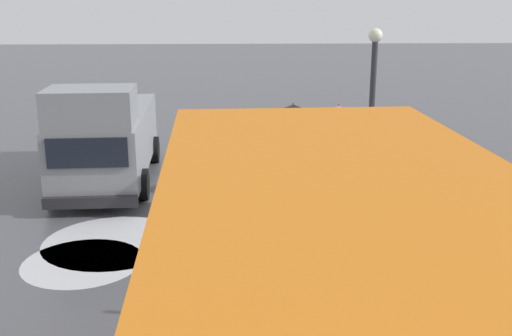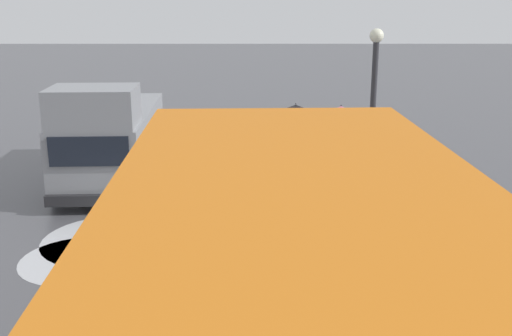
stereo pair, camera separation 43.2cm
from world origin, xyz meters
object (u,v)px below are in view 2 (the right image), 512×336
Objects in this scene: hand_dolly_boxes at (238,175)px; cargo_van_parked_right at (111,135)px; pedestrian_white_side at (296,128)px; street_lamp at (373,104)px; pedestrian_black_side at (241,144)px; pedestrian_pink_side at (342,130)px; shopping_cart_vendor at (266,180)px.

cargo_van_parked_right is at bearing -34.71° from hand_dolly_boxes.
street_lamp is (-1.46, 1.42, 0.80)m from pedestrian_white_side.
hand_dolly_boxes is 0.80m from pedestrian_black_side.
pedestrian_black_side is 1.97m from pedestrian_white_side.
pedestrian_pink_side is (-2.32, -1.02, 0.74)m from hand_dolly_boxes.
cargo_van_parked_right reaches higher than pedestrian_pink_side.
shopping_cart_vendor is 2.07m from pedestrian_pink_side.
pedestrian_pink_side and pedestrian_black_side have the same top height.
hand_dolly_boxes reaches higher than shopping_cart_vendor.
cargo_van_parked_right is 2.52× the size of pedestrian_white_side.
cargo_van_parked_right is 4.58m from pedestrian_white_side.
pedestrian_black_side is 0.56× the size of street_lamp.
shopping_cart_vendor is at bearing -15.36° from street_lamp.
pedestrian_white_side is at bearing 168.26° from cargo_van_parked_right.
pedestrian_white_side is at bearing -13.77° from pedestrian_pink_side.
pedestrian_pink_side is 1.06m from pedestrian_white_side.
pedestrian_pink_side is at bearing 166.23° from pedestrian_white_side.
pedestrian_pink_side is at bearing -161.20° from shopping_cart_vendor.
pedestrian_black_side is (0.53, 0.72, 1.00)m from shopping_cart_vendor.
shopping_cart_vendor is at bearing 18.80° from pedestrian_pink_side.
pedestrian_pink_side is at bearing -156.41° from hand_dolly_boxes.
shopping_cart_vendor is (-3.78, 1.76, -0.61)m from cargo_van_parked_right.
pedestrian_pink_side and pedestrian_white_side have the same top height.
pedestrian_pink_side is (-5.49, 1.18, 0.39)m from cargo_van_parked_right.
pedestrian_pink_side is at bearing -149.94° from pedestrian_black_side.
pedestrian_white_side reaches higher than hand_dolly_boxes.
shopping_cart_vendor is at bearing -144.74° from hand_dolly_boxes.
cargo_van_parked_right reaches higher than shopping_cart_vendor.
hand_dolly_boxes is 1.96m from pedestrian_white_side.
street_lamp is (-2.15, 0.59, 1.80)m from shopping_cart_vendor.
pedestrian_white_side is 0.56× the size of street_lamp.
cargo_van_parked_right is at bearing -25.02° from shopping_cart_vendor.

